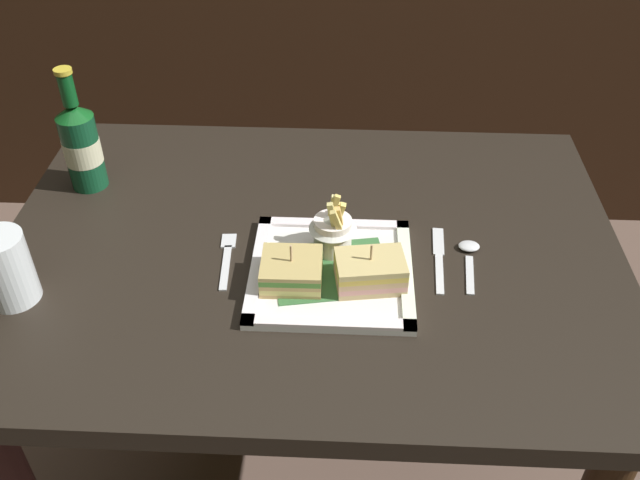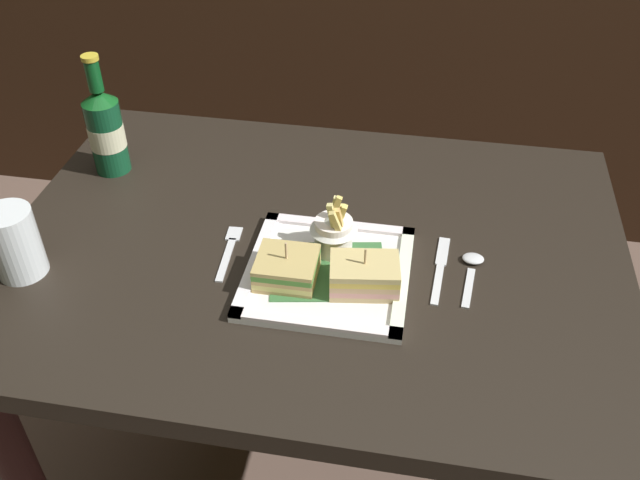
# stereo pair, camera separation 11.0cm
# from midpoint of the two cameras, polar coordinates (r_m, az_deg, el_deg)

# --- Properties ---
(dining_table) EXTENTS (1.04, 0.77, 0.74)m
(dining_table) POSITION_cam_midpoint_polar(r_m,az_deg,el_deg) (1.23, -3.39, -4.64)
(dining_table) COLOR black
(dining_table) RESTS_ON ground_plane
(square_plate) EXTENTS (0.25, 0.25, 0.02)m
(square_plate) POSITION_cam_midpoint_polar(r_m,az_deg,el_deg) (1.09, -1.95, -2.76)
(square_plate) COLOR white
(square_plate) RESTS_ON dining_table
(sandwich_half_left) EXTENTS (0.09, 0.09, 0.07)m
(sandwich_half_left) POSITION_cam_midpoint_polar(r_m,az_deg,el_deg) (1.06, -5.32, -2.66)
(sandwich_half_left) COLOR tan
(sandwich_half_left) RESTS_ON square_plate
(sandwich_half_right) EXTENTS (0.11, 0.09, 0.08)m
(sandwich_half_right) POSITION_cam_midpoint_polar(r_m,az_deg,el_deg) (1.05, 1.17, -2.72)
(sandwich_half_right) COLOR tan
(sandwich_half_right) RESTS_ON square_plate
(fries_cup) EXTENTS (0.08, 0.08, 0.10)m
(fries_cup) POSITION_cam_midpoint_polar(r_m,az_deg,el_deg) (1.10, -1.78, 0.84)
(fries_cup) COLOR white
(fries_cup) RESTS_ON square_plate
(beer_bottle) EXTENTS (0.07, 0.07, 0.23)m
(beer_bottle) POSITION_cam_midpoint_polar(r_m,az_deg,el_deg) (1.34, -21.35, 7.27)
(beer_bottle) COLOR #114628
(beer_bottle) RESTS_ON dining_table
(water_glass) EXTENTS (0.08, 0.08, 0.12)m
(water_glass) POSITION_cam_midpoint_polar(r_m,az_deg,el_deg) (1.15, -26.89, -2.54)
(water_glass) COLOR silver
(water_glass) RESTS_ON dining_table
(fork) EXTENTS (0.03, 0.14, 0.00)m
(fork) POSITION_cam_midpoint_polar(r_m,az_deg,el_deg) (1.15, -10.40, -1.42)
(fork) COLOR silver
(fork) RESTS_ON dining_table
(knife) EXTENTS (0.03, 0.17, 0.00)m
(knife) POSITION_cam_midpoint_polar(r_m,az_deg,el_deg) (1.13, 7.05, -1.47)
(knife) COLOR silver
(knife) RESTS_ON dining_table
(spoon) EXTENTS (0.04, 0.12, 0.01)m
(spoon) POSITION_cam_midpoint_polar(r_m,az_deg,el_deg) (1.14, 9.53, -1.29)
(spoon) COLOR silver
(spoon) RESTS_ON dining_table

